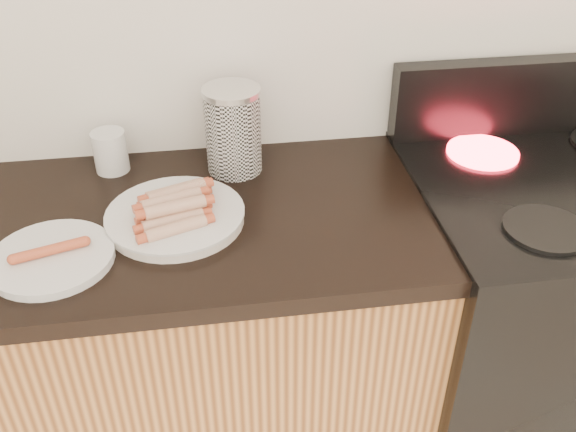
{
  "coord_description": "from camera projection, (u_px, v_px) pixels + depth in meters",
  "views": [
    {
      "loc": [
        -0.09,
        0.5,
        1.7
      ],
      "look_at": [
        0.08,
        1.62,
        0.92
      ],
      "focal_mm": 40.0,
      "sensor_mm": 36.0,
      "label": 1
    }
  ],
  "objects": [
    {
      "name": "mug",
      "position": [
        110.0,
        151.0,
        1.56
      ],
      "size": [
        0.1,
        0.1,
        0.1
      ],
      "primitive_type": "cylinder",
      "rotation": [
        0.0,
        0.0,
        0.3
      ],
      "color": "silver",
      "rests_on": "counter_slab"
    },
    {
      "name": "plain_sausages",
      "position": [
        50.0,
        250.0,
        1.27
      ],
      "size": [
        0.14,
        0.06,
        0.02
      ],
      "rotation": [
        0.0,
        0.0,
        0.3
      ],
      "color": "#BA784B",
      "rests_on": "side_plate"
    },
    {
      "name": "stove_panel",
      "position": [
        533.0,
        95.0,
        1.69
      ],
      "size": [
        0.76,
        0.06,
        0.2
      ],
      "primitive_type": "cube",
      "color": "black",
      "rests_on": "stove"
    },
    {
      "name": "burner_near_left",
      "position": [
        546.0,
        229.0,
        1.35
      ],
      "size": [
        0.18,
        0.18,
        0.01
      ],
      "primitive_type": "cylinder",
      "color": "black",
      "rests_on": "stove"
    },
    {
      "name": "stove",
      "position": [
        537.0,
        324.0,
        1.77
      ],
      "size": [
        0.76,
        0.65,
        0.91
      ],
      "color": "black",
      "rests_on": "floor"
    },
    {
      "name": "hotdog_pile",
      "position": [
        174.0,
        206.0,
        1.38
      ],
      "size": [
        0.13,
        0.21,
        0.05
      ],
      "rotation": [
        0.0,
        0.0,
        0.3
      ],
      "color": "maroon",
      "rests_on": "main_plate"
    },
    {
      "name": "side_plate",
      "position": [
        52.0,
        258.0,
        1.28
      ],
      "size": [
        0.33,
        0.33,
        0.02
      ],
      "primitive_type": "cylinder",
      "rotation": [
        0.0,
        0.0,
        -0.42
      ],
      "color": "white",
      "rests_on": "counter_slab"
    },
    {
      "name": "burner_far_left",
      "position": [
        483.0,
        152.0,
        1.63
      ],
      "size": [
        0.18,
        0.18,
        0.01
      ],
      "primitive_type": "cylinder",
      "color": "#FF1E2D",
      "rests_on": "stove"
    },
    {
      "name": "canister",
      "position": [
        233.0,
        130.0,
        1.53
      ],
      "size": [
        0.14,
        0.14,
        0.21
      ],
      "rotation": [
        0.0,
        0.0,
        0.35
      ],
      "color": "white",
      "rests_on": "counter_slab"
    },
    {
      "name": "main_plate",
      "position": [
        176.0,
        218.0,
        1.4
      ],
      "size": [
        0.38,
        0.38,
        0.02
      ],
      "primitive_type": "cylinder",
      "rotation": [
        0.0,
        0.0,
        -0.32
      ],
      "color": "white",
      "rests_on": "counter_slab"
    }
  ]
}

